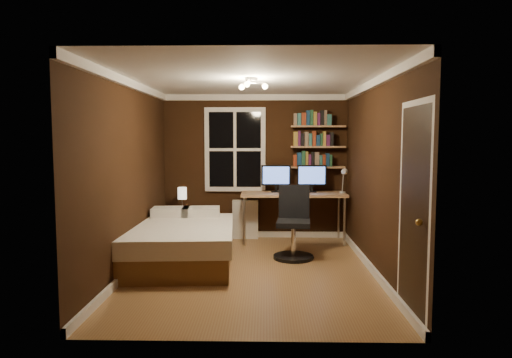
{
  "coord_description": "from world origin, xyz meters",
  "views": [
    {
      "loc": [
        0.18,
        -5.88,
        1.74
      ],
      "look_at": [
        0.05,
        0.45,
        1.18
      ],
      "focal_mm": 32.0,
      "sensor_mm": 36.0,
      "label": 1
    }
  ],
  "objects_px": {
    "bed": "(181,243)",
    "bedside_lamp": "(182,200)",
    "monitor_left": "(276,179)",
    "radiator": "(245,219)",
    "desk_lamp": "(344,180)",
    "monitor_right": "(312,179)",
    "desk": "(293,196)",
    "office_chair": "(294,230)",
    "nightstand": "(183,227)"
  },
  "relations": [
    {
      "from": "bedside_lamp",
      "to": "desk",
      "type": "distance_m",
      "value": 1.88
    },
    {
      "from": "bedside_lamp",
      "to": "monitor_right",
      "type": "height_order",
      "value": "monitor_right"
    },
    {
      "from": "monitor_right",
      "to": "desk_lamp",
      "type": "height_order",
      "value": "monitor_right"
    },
    {
      "from": "office_chair",
      "to": "desk",
      "type": "bearing_deg",
      "value": 92.14
    },
    {
      "from": "desk",
      "to": "monitor_right",
      "type": "xyz_separation_m",
      "value": [
        0.32,
        0.09,
        0.29
      ]
    },
    {
      "from": "monitor_left",
      "to": "desk_lamp",
      "type": "distance_m",
      "value": 1.13
    },
    {
      "from": "bedside_lamp",
      "to": "monitor_right",
      "type": "distance_m",
      "value": 2.23
    },
    {
      "from": "monitor_right",
      "to": "desk_lamp",
      "type": "xyz_separation_m",
      "value": [
        0.51,
        -0.18,
        -0.01
      ]
    },
    {
      "from": "bedside_lamp",
      "to": "desk_lamp",
      "type": "height_order",
      "value": "desk_lamp"
    },
    {
      "from": "bed",
      "to": "monitor_right",
      "type": "relative_size",
      "value": 4.2
    },
    {
      "from": "nightstand",
      "to": "desk",
      "type": "bearing_deg",
      "value": 19.0
    },
    {
      "from": "bedside_lamp",
      "to": "desk_lamp",
      "type": "xyz_separation_m",
      "value": [
        2.71,
        -0.09,
        0.35
      ]
    },
    {
      "from": "radiator",
      "to": "office_chair",
      "type": "bearing_deg",
      "value": -59.55
    },
    {
      "from": "nightstand",
      "to": "desk_lamp",
      "type": "bearing_deg",
      "value": 16.95
    },
    {
      "from": "desk",
      "to": "nightstand",
      "type": "bearing_deg",
      "value": -179.82
    },
    {
      "from": "monitor_left",
      "to": "desk_lamp",
      "type": "height_order",
      "value": "monitor_left"
    },
    {
      "from": "desk_lamp",
      "to": "monitor_right",
      "type": "bearing_deg",
      "value": 160.4
    },
    {
      "from": "monitor_left",
      "to": "monitor_right",
      "type": "bearing_deg",
      "value": 0.0
    },
    {
      "from": "radiator",
      "to": "desk_lamp",
      "type": "distance_m",
      "value": 1.83
    },
    {
      "from": "desk",
      "to": "monitor_right",
      "type": "bearing_deg",
      "value": 15.54
    },
    {
      "from": "bed",
      "to": "radiator",
      "type": "height_order",
      "value": "bed"
    },
    {
      "from": "bed",
      "to": "radiator",
      "type": "distance_m",
      "value": 1.84
    },
    {
      "from": "bed",
      "to": "monitor_left",
      "type": "distance_m",
      "value": 2.17
    },
    {
      "from": "monitor_left",
      "to": "desk_lamp",
      "type": "relative_size",
      "value": 1.13
    },
    {
      "from": "desk_lamp",
      "to": "bed",
      "type": "bearing_deg",
      "value": -152.04
    },
    {
      "from": "radiator",
      "to": "bed",
      "type": "bearing_deg",
      "value": -116.89
    },
    {
      "from": "bed",
      "to": "desk",
      "type": "height_order",
      "value": "desk"
    },
    {
      "from": "bedside_lamp",
      "to": "desk_lamp",
      "type": "relative_size",
      "value": 0.99
    },
    {
      "from": "radiator",
      "to": "desk",
      "type": "relative_size",
      "value": 0.38
    },
    {
      "from": "bed",
      "to": "desk",
      "type": "xyz_separation_m",
      "value": [
        1.65,
        1.41,
        0.48
      ]
    },
    {
      "from": "monitor_right",
      "to": "desk_lamp",
      "type": "distance_m",
      "value": 0.54
    },
    {
      "from": "bed",
      "to": "desk_lamp",
      "type": "xyz_separation_m",
      "value": [
        2.48,
        1.32,
        0.76
      ]
    },
    {
      "from": "bed",
      "to": "desk",
      "type": "relative_size",
      "value": 1.2
    },
    {
      "from": "bedside_lamp",
      "to": "monitor_left",
      "type": "bearing_deg",
      "value": 3.37
    },
    {
      "from": "nightstand",
      "to": "monitor_left",
      "type": "height_order",
      "value": "monitor_left"
    },
    {
      "from": "radiator",
      "to": "monitor_left",
      "type": "height_order",
      "value": "monitor_left"
    },
    {
      "from": "bed",
      "to": "monitor_right",
      "type": "distance_m",
      "value": 2.59
    },
    {
      "from": "desk",
      "to": "office_chair",
      "type": "height_order",
      "value": "office_chair"
    },
    {
      "from": "desk",
      "to": "monitor_right",
      "type": "relative_size",
      "value": 3.51
    },
    {
      "from": "bedside_lamp",
      "to": "desk",
      "type": "bearing_deg",
      "value": 0.18
    },
    {
      "from": "nightstand",
      "to": "bedside_lamp",
      "type": "relative_size",
      "value": 1.11
    },
    {
      "from": "bed",
      "to": "monitor_left",
      "type": "height_order",
      "value": "monitor_left"
    },
    {
      "from": "bed",
      "to": "bedside_lamp",
      "type": "relative_size",
      "value": 4.82
    },
    {
      "from": "desk",
      "to": "monitor_left",
      "type": "relative_size",
      "value": 3.51
    },
    {
      "from": "desk",
      "to": "office_chair",
      "type": "xyz_separation_m",
      "value": [
        -0.06,
        -1.07,
        -0.36
      ]
    },
    {
      "from": "nightstand",
      "to": "desk_lamp",
      "type": "relative_size",
      "value": 1.1
    },
    {
      "from": "nightstand",
      "to": "bedside_lamp",
      "type": "xyz_separation_m",
      "value": [
        0.0,
        0.0,
        0.46
      ]
    },
    {
      "from": "nightstand",
      "to": "radiator",
      "type": "distance_m",
      "value": 1.09
    },
    {
      "from": "nightstand",
      "to": "desk_lamp",
      "type": "distance_m",
      "value": 2.83
    },
    {
      "from": "bedside_lamp",
      "to": "monitor_right",
      "type": "xyz_separation_m",
      "value": [
        2.2,
        0.09,
        0.36
      ]
    }
  ]
}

